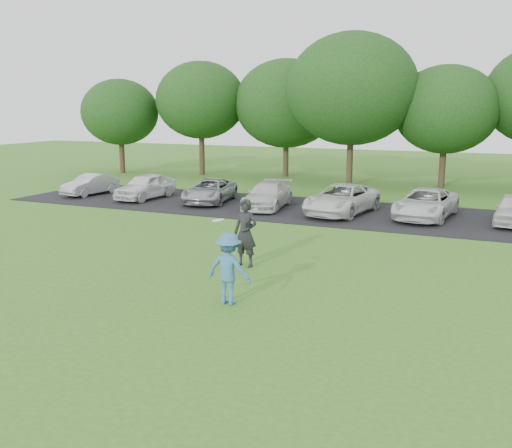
% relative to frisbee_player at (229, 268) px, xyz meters
% --- Properties ---
extents(ground, '(100.00, 100.00, 0.00)m').
position_rel_frisbee_player_xyz_m(ground, '(-0.58, -0.60, -0.85)').
color(ground, '#376F1F').
rests_on(ground, ground).
extents(parking_lot, '(32.00, 6.50, 0.03)m').
position_rel_frisbee_player_xyz_m(parking_lot, '(-0.58, 12.40, -0.83)').
color(parking_lot, black).
rests_on(parking_lot, ground).
extents(frisbee_player, '(1.11, 0.66, 2.03)m').
position_rel_frisbee_player_xyz_m(frisbee_player, '(0.00, 0.00, 0.00)').
color(frisbee_player, teal).
rests_on(frisbee_player, ground).
extents(camera_bystander, '(0.75, 0.52, 1.96)m').
position_rel_frisbee_player_xyz_m(camera_bystander, '(-0.96, 3.02, 0.14)').
color(camera_bystander, black).
rests_on(camera_bystander, ground).
extents(parked_cars, '(28.24, 5.00, 1.25)m').
position_rel_frisbee_player_xyz_m(parked_cars, '(-0.33, 12.25, -0.23)').
color(parked_cars, silver).
rests_on(parked_cars, parking_lot).
extents(tree_row, '(42.39, 9.85, 8.64)m').
position_rel_frisbee_player_xyz_m(tree_row, '(0.93, 22.16, 4.06)').
color(tree_row, '#38281C').
rests_on(tree_row, ground).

